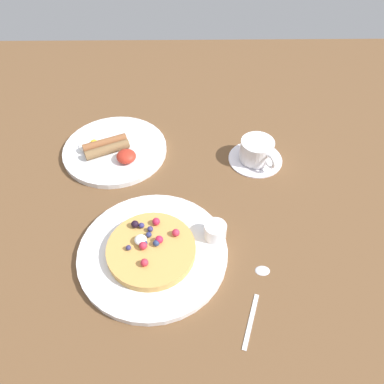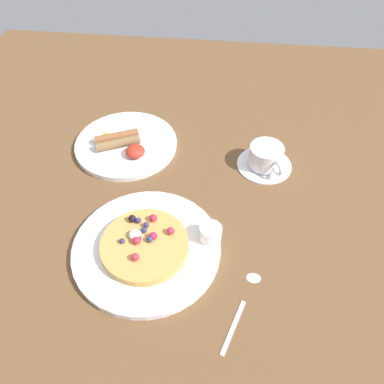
% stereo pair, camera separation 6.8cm
% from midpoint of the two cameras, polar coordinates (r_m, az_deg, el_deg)
% --- Properties ---
extents(ground_plane, '(1.54, 1.53, 0.03)m').
position_cam_midpoint_polar(ground_plane, '(0.86, 2.05, -2.11)').
color(ground_plane, brown).
extents(pancake_plate, '(0.29, 0.29, 0.01)m').
position_cam_midpoint_polar(pancake_plate, '(0.77, -4.19, -8.43)').
color(pancake_plate, white).
rests_on(pancake_plate, ground_plane).
extents(pancake_with_berries, '(0.17, 0.17, 0.03)m').
position_cam_midpoint_polar(pancake_with_berries, '(0.76, -4.46, -7.89)').
color(pancake_with_berries, tan).
rests_on(pancake_with_berries, pancake_plate).
extents(syrup_ramekin, '(0.04, 0.04, 0.03)m').
position_cam_midpoint_polar(syrup_ramekin, '(0.76, 5.35, -6.19)').
color(syrup_ramekin, white).
rests_on(syrup_ramekin, pancake_plate).
extents(breakfast_plate, '(0.26, 0.26, 0.01)m').
position_cam_midpoint_polar(breakfast_plate, '(0.99, -7.76, 6.96)').
color(breakfast_plate, white).
rests_on(breakfast_plate, ground_plane).
extents(fried_breakfast, '(0.15, 0.11, 0.03)m').
position_cam_midpoint_polar(fried_breakfast, '(0.97, -8.62, 7.19)').
color(fried_breakfast, brown).
rests_on(fried_breakfast, breakfast_plate).
extents(coffee_saucer, '(0.13, 0.13, 0.01)m').
position_cam_midpoint_polar(coffee_saucer, '(0.95, 12.67, 3.92)').
color(coffee_saucer, white).
rests_on(coffee_saucer, ground_plane).
extents(coffee_cup, '(0.08, 0.10, 0.05)m').
position_cam_midpoint_polar(coffee_cup, '(0.93, 13.02, 5.18)').
color(coffee_cup, white).
rests_on(coffee_cup, coffee_saucer).
extents(teaspoon, '(0.07, 0.16, 0.01)m').
position_cam_midpoint_polar(teaspoon, '(0.73, 10.73, -15.06)').
color(teaspoon, silver).
rests_on(teaspoon, ground_plane).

